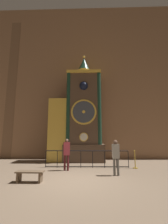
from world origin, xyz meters
TOP-DOWN VIEW (x-y plane):
  - ground_plane at (0.00, 0.00)m, footprint 28.00×28.00m
  - cathedral_back_wall at (-0.09, 6.57)m, footprint 24.00×0.32m
  - clock_tower at (-0.26, 5.08)m, footprint 4.26×1.80m
  - railing_fence at (0.40, 2.79)m, footprint 5.07×0.05m
  - visitor_near at (-0.72, 1.95)m, footprint 0.39×0.30m
  - visitor_far at (1.85, 0.94)m, footprint 0.34×0.22m
  - stanchion_post at (3.27, 2.66)m, footprint 0.28×0.28m
  - visitor_bench at (-1.90, -0.25)m, footprint 1.13×0.40m

SIDE VIEW (x-z plane):
  - ground_plane at x=0.00m, z-range 0.00..0.00m
  - visitor_bench at x=-1.90m, z-range 0.09..0.53m
  - stanchion_post at x=3.27m, z-range -0.18..0.87m
  - railing_fence at x=0.40m, z-range 0.06..1.07m
  - visitor_far at x=1.85m, z-range 0.17..1.85m
  - visitor_near at x=-0.72m, z-range 0.17..1.88m
  - clock_tower at x=-0.26m, z-range -0.92..7.72m
  - cathedral_back_wall at x=-0.09m, z-range -0.01..14.54m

